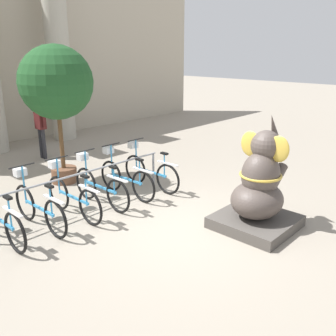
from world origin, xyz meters
name	(u,v)px	position (x,y,z in m)	size (l,w,h in m)	color
ground_plane	(180,227)	(0.00, 0.00, 0.00)	(60.00, 60.00, 0.00)	gray
column_right	(59,62)	(2.46, 7.60, 2.62)	(0.98, 0.98, 5.16)	#ADA899
bike_rack	(82,180)	(-0.69, 1.95, 0.61)	(4.03, 0.05, 0.77)	gray
bicycle_1	(38,206)	(-1.72, 1.83, 0.41)	(0.48, 1.73, 1.08)	black
bicycle_2	(72,196)	(-1.03, 1.81, 0.41)	(0.48, 1.73, 1.08)	black
bicycle_3	(100,186)	(-0.34, 1.86, 0.41)	(0.48, 1.73, 1.08)	black
bicycle_4	(125,178)	(0.34, 1.87, 0.41)	(0.48, 1.73, 1.08)	black
bicycle_5	(150,171)	(1.03, 1.82, 0.41)	(0.48, 1.73, 1.08)	black
elephant_statue	(259,191)	(0.98, -0.98, 0.68)	(1.30, 1.30, 2.04)	#4C4742
person_pedestrian	(40,122)	(0.64, 5.86, 1.08)	(0.24, 0.47, 1.78)	#28282D
potted_tree	(56,85)	(-0.08, 3.62, 2.29)	(1.66, 1.66, 3.18)	brown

